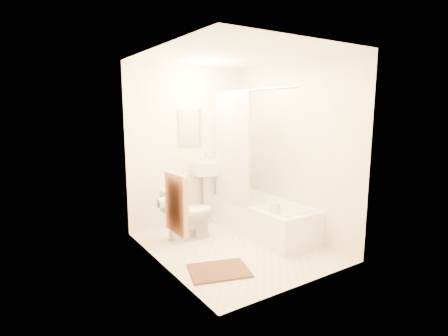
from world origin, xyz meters
TOP-DOWN VIEW (x-y plane):
  - floor at (0.00, 0.00)m, footprint 2.40×2.40m
  - ceiling at (0.00, 0.00)m, footprint 2.40×2.40m
  - wall_back at (0.00, 1.20)m, footprint 2.00×0.02m
  - wall_left at (-1.00, 0.00)m, footprint 0.02×2.40m
  - wall_right at (1.00, 0.00)m, footprint 0.02×2.40m
  - mirror at (0.00, 1.18)m, footprint 0.40×0.03m
  - curtain_rod at (0.30, 0.10)m, footprint 0.03×1.70m
  - shower_curtain at (0.30, 0.50)m, footprint 0.04×0.80m
  - towel_bar at (-0.96, -0.25)m, footprint 0.02×0.60m
  - towel at (-0.93, -0.25)m, footprint 0.06×0.45m
  - toilet_paper at (-0.93, 0.12)m, footprint 0.11×0.12m
  - toilet at (-0.35, 0.59)m, footprint 0.72×0.41m
  - sink at (0.25, 1.06)m, footprint 0.59×0.50m
  - bathtub at (0.64, 0.19)m, footprint 0.71×1.63m
  - bath_mat at (-0.55, -0.49)m, footprint 0.76×0.65m
  - soap_bottle at (0.41, -0.31)m, footprint 0.12×0.12m
  - scrub_brush at (0.58, 0.64)m, footprint 0.09×0.21m

SIDE VIEW (x-z plane):
  - floor at x=0.00m, z-range 0.00..0.00m
  - bath_mat at x=-0.55m, z-range 0.00..0.02m
  - bathtub at x=0.64m, z-range 0.00..0.46m
  - toilet at x=-0.35m, z-range 0.00..0.69m
  - scrub_brush at x=0.58m, z-range 0.46..0.50m
  - sink at x=0.25m, z-range 0.00..1.06m
  - soap_bottle at x=0.41m, z-range 0.46..0.66m
  - toilet_paper at x=-0.93m, z-range 0.64..0.76m
  - towel at x=-0.93m, z-range 0.45..1.11m
  - towel_bar at x=-0.96m, z-range 1.09..1.11m
  - wall_back at x=0.00m, z-range 0.00..2.40m
  - wall_left at x=-1.00m, z-range 0.00..2.40m
  - wall_right at x=1.00m, z-range 0.00..2.40m
  - shower_curtain at x=0.30m, z-range 0.44..2.00m
  - mirror at x=0.00m, z-range 1.23..1.77m
  - curtain_rod at x=0.30m, z-range 1.98..2.02m
  - ceiling at x=0.00m, z-range 2.40..2.40m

